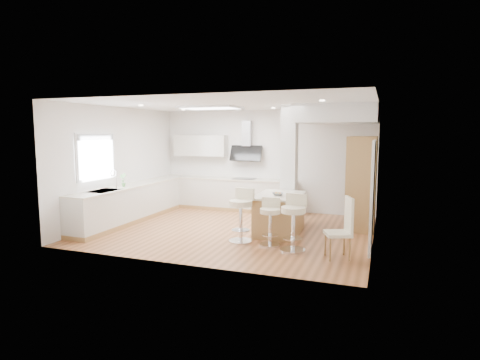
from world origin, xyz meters
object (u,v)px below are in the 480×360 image
at_px(bar_stool_c, 294,219).
at_px(bar_stool_b, 270,219).
at_px(peninsula, 279,214).
at_px(dining_chair, 343,226).
at_px(bar_stool_a, 241,212).

bearing_deg(bar_stool_c, bar_stool_b, 164.48).
distance_m(peninsula, bar_stool_c, 1.28).
bearing_deg(dining_chair, bar_stool_c, 148.76).
bearing_deg(bar_stool_b, peninsula, 83.72).
distance_m(bar_stool_b, bar_stool_c, 0.55).
xyz_separation_m(bar_stool_a, dining_chair, (2.03, -0.39, -0.02)).
relative_size(bar_stool_a, bar_stool_c, 1.02).
xyz_separation_m(bar_stool_c, dining_chair, (0.91, -0.15, -0.01)).
relative_size(bar_stool_a, dining_chair, 0.99).
distance_m(bar_stool_b, dining_chair, 1.46).
height_order(peninsula, bar_stool_c, bar_stool_c).
bearing_deg(bar_stool_b, dining_chair, -23.90).
xyz_separation_m(peninsula, bar_stool_a, (-0.56, -0.90, 0.17)).
bearing_deg(bar_stool_c, bar_stool_a, 174.48).
height_order(bar_stool_b, dining_chair, dining_chair).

